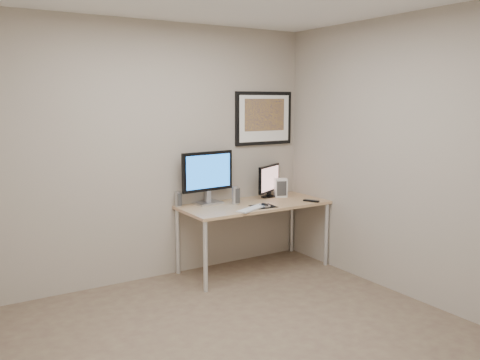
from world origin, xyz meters
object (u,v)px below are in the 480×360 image
(speaker_left, at_px, (178,199))
(fan_unit, at_px, (281,188))
(desk, at_px, (254,209))
(monitor_tv, at_px, (269,180))
(speaker_right, at_px, (235,195))
(monitor_large, at_px, (208,175))
(framed_art, at_px, (264,118))
(keyboard, at_px, (253,208))

(speaker_left, distance_m, fan_unit, 1.23)
(desk, bearing_deg, monitor_tv, 30.91)
(monitor_tv, relative_size, speaker_left, 2.66)
(desk, distance_m, fan_unit, 0.52)
(desk, height_order, speaker_right, speaker_right)
(monitor_large, distance_m, speaker_right, 0.37)
(speaker_right, distance_m, fan_unit, 0.65)
(speaker_left, bearing_deg, speaker_right, -20.63)
(framed_art, relative_size, monitor_large, 1.22)
(framed_art, relative_size, keyboard, 1.61)
(fan_unit, bearing_deg, framed_art, 144.94)
(monitor_large, xyz_separation_m, fan_unit, (0.90, -0.09, -0.20))
(framed_art, bearing_deg, monitor_large, -173.29)
(speaker_left, bearing_deg, keyboard, -42.19)
(desk, xyz_separation_m, framed_art, (0.35, 0.33, 0.96))
(framed_art, bearing_deg, monitor_tv, -95.06)
(desk, height_order, monitor_large, monitor_large)
(speaker_right, bearing_deg, desk, -28.55)
(keyboard, relative_size, fan_unit, 2.20)
(desk, distance_m, monitor_large, 0.62)
(framed_art, bearing_deg, speaker_right, -154.65)
(framed_art, distance_m, speaker_right, 0.99)
(framed_art, bearing_deg, fan_unit, -57.60)
(monitor_large, distance_m, speaker_left, 0.40)
(monitor_tv, height_order, fan_unit, monitor_tv)
(monitor_large, xyz_separation_m, speaker_left, (-0.33, 0.04, -0.23))
(framed_art, height_order, fan_unit, framed_art)
(monitor_tv, xyz_separation_m, speaker_left, (-1.10, 0.08, -0.12))
(monitor_tv, relative_size, keyboard, 0.91)
(framed_art, bearing_deg, keyboard, -132.48)
(speaker_left, bearing_deg, monitor_large, -8.35)
(framed_art, xyz_separation_m, fan_unit, (0.11, -0.18, -0.79))
(framed_art, height_order, speaker_right, framed_art)
(desk, bearing_deg, fan_unit, 18.03)
(monitor_tv, distance_m, fan_unit, 0.16)
(monitor_large, bearing_deg, desk, -34.81)
(monitor_large, relative_size, fan_unit, 2.91)
(monitor_large, bearing_deg, framed_art, 0.98)
(framed_art, relative_size, speaker_left, 4.70)
(monitor_large, distance_m, monitor_tv, 0.78)
(monitor_tv, distance_m, keyboard, 0.69)
(fan_unit, bearing_deg, desk, -139.42)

